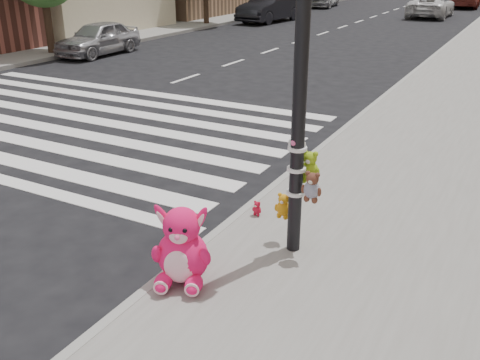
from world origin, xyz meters
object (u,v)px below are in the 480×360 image
Objects in this scene: car_dark_far at (270,8)px; red_teddy at (257,208)px; car_white_near at (431,6)px; pink_bunny at (182,250)px; car_silver_far at (98,38)px; signal_pole at (301,115)px.

red_teddy is at bearing -59.18° from car_dark_far.
car_white_near is at bearing 102.20° from red_teddy.
pink_bunny is 0.25× the size of car_silver_far.
pink_bunny is at bearing -83.45° from red_teddy.
red_teddy is at bearing 68.49° from pink_bunny.
pink_bunny is (-0.81, -1.24, -1.31)m from signal_pole.
red_teddy is (-0.82, 0.58, -1.58)m from signal_pole.
pink_bunny is 0.19× the size of car_dark_far.
signal_pole reaches higher than pink_bunny.
pink_bunny is 26.93m from car_dark_far.
car_silver_far is 13.24m from car_dark_far.
car_dark_far is 0.98× the size of car_white_near.
car_dark_far reaches higher than car_silver_far.
signal_pole is at bearing 96.87° from car_white_near.
car_white_near reaches higher than car_silver_far.
car_white_near is at bearing 48.31° from car_dark_far.
signal_pole is at bearing 35.15° from pink_bunny.
signal_pole is at bearing -58.10° from car_dark_far.
car_white_near is (7.63, 7.04, -0.11)m from car_dark_far.
car_dark_far reaches higher than pink_bunny.
car_dark_far is at bearing 91.74° from pink_bunny.
car_silver_far is (-11.61, 11.47, 0.11)m from pink_bunny.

